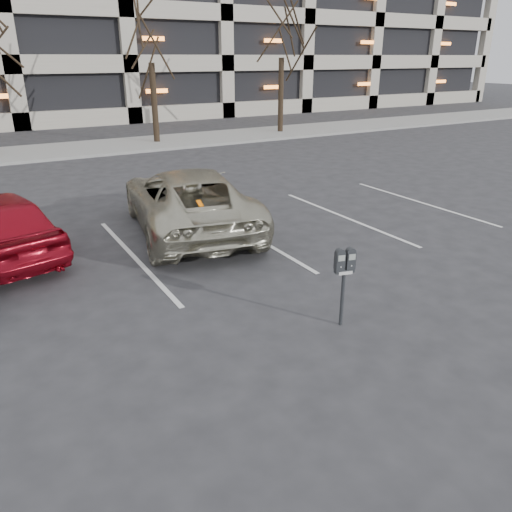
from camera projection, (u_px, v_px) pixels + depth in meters
name	position (u px, v px, depth m)	size (l,w,h in m)	color
ground	(247.00, 284.00, 9.19)	(140.00, 140.00, 0.00)	#28282B
sidewalk	(71.00, 150.00, 22.01)	(80.00, 4.00, 0.12)	gray
stall_lines	(135.00, 257.00, 10.38)	(16.90, 5.20, 0.00)	silver
tree_c	(147.00, 8.00, 21.73)	(3.56, 3.56, 8.08)	black
tree_d	(282.00, 7.00, 24.86)	(3.76, 3.76, 8.54)	black
parking_meter	(344.00, 268.00, 7.43)	(0.34, 0.20, 1.25)	black
suv_silver	(189.00, 200.00, 11.74)	(3.42, 5.75, 1.50)	#BBB79F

